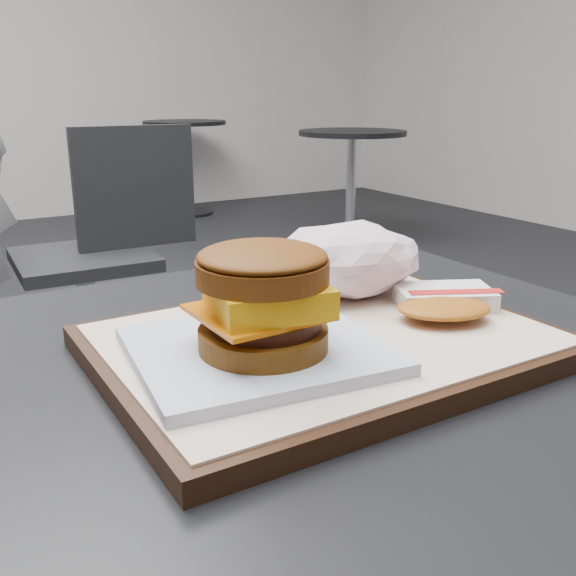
# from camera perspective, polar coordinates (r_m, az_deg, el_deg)

# --- Properties ---
(customer_table) EXTENTS (0.80, 0.60, 0.77)m
(customer_table) POSITION_cam_1_polar(r_m,az_deg,el_deg) (0.64, -3.43, -22.11)
(customer_table) COLOR #A5A5AA
(customer_table) RESTS_ON ground
(serving_tray) EXTENTS (0.38, 0.28, 0.02)m
(serving_tray) POSITION_cam_1_polar(r_m,az_deg,el_deg) (0.56, 3.32, -4.96)
(serving_tray) COLOR black
(serving_tray) RESTS_ON customer_table
(breakfast_sandwich) EXTENTS (0.21, 0.19, 0.09)m
(breakfast_sandwich) POSITION_cam_1_polar(r_m,az_deg,el_deg) (0.49, -2.35, -2.09)
(breakfast_sandwich) COLOR white
(breakfast_sandwich) RESTS_ON serving_tray
(hash_brown) EXTENTS (0.13, 0.12, 0.02)m
(hash_brown) POSITION_cam_1_polar(r_m,az_deg,el_deg) (0.62, 13.70, -1.20)
(hash_brown) COLOR white
(hash_brown) RESTS_ON serving_tray
(crumpled_wrapper) EXTENTS (0.16, 0.13, 0.07)m
(crumpled_wrapper) POSITION_cam_1_polar(r_m,az_deg,el_deg) (0.66, 5.32, 2.59)
(crumpled_wrapper) COLOR white
(crumpled_wrapper) RESTS_ON serving_tray
(neighbor_chair) EXTENTS (0.61, 0.44, 0.88)m
(neighbor_chair) POSITION_cam_1_polar(r_m,az_deg,el_deg) (2.20, -16.15, 3.97)
(neighbor_chair) COLOR #AEAEB3
(neighbor_chair) RESTS_ON ground
(bg_table_near) EXTENTS (0.66, 0.66, 0.75)m
(bg_table_near) POSITION_cam_1_polar(r_m,az_deg,el_deg) (4.07, 5.68, 11.14)
(bg_table_near) COLOR black
(bg_table_near) RESTS_ON ground
(bg_table_far) EXTENTS (0.66, 0.66, 0.75)m
(bg_table_far) POSITION_cam_1_polar(r_m,az_deg,el_deg) (5.36, -9.10, 12.47)
(bg_table_far) COLOR black
(bg_table_far) RESTS_ON ground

